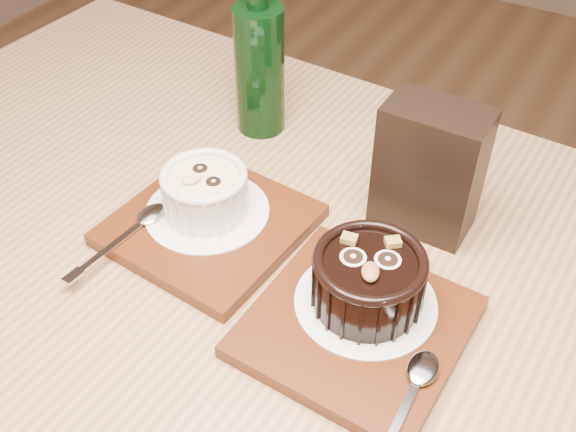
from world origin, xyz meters
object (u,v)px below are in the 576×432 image
at_px(condiment_stand, 429,169).
at_px(green_bottle, 260,65).
at_px(ramekin_white, 205,190).
at_px(tray_left, 210,225).
at_px(table, 266,357).
at_px(ramekin_dark, 368,278).
at_px(tray_right, 356,327).

height_order(condiment_stand, green_bottle, green_bottle).
distance_m(condiment_stand, green_bottle, 0.25).
relative_size(ramekin_white, condiment_stand, 0.63).
bearing_deg(tray_left, condiment_stand, 34.04).
xyz_separation_m(table, green_bottle, (-0.15, 0.24, 0.18)).
distance_m(tray_left, condiment_stand, 0.23).
bearing_deg(table, ramekin_white, 150.09).
bearing_deg(condiment_stand, tray_left, -145.96).
bearing_deg(ramekin_white, ramekin_dark, 15.82).
distance_m(table, condiment_stand, 0.25).
bearing_deg(condiment_stand, ramekin_white, -149.12).
bearing_deg(ramekin_white, condiment_stand, 55.09).
height_order(tray_left, ramekin_white, ramekin_white).
xyz_separation_m(table, condiment_stand, (0.09, 0.18, 0.16)).
bearing_deg(ramekin_dark, table, 176.11).
bearing_deg(ramekin_dark, tray_right, -107.57).
relative_size(tray_left, green_bottle, 0.82).
height_order(ramekin_white, green_bottle, green_bottle).
xyz_separation_m(tray_left, ramekin_dark, (0.19, -0.02, 0.04)).
bearing_deg(ramekin_dark, ramekin_white, 147.50).
height_order(ramekin_dark, condiment_stand, condiment_stand).
height_order(ramekin_white, condiment_stand, condiment_stand).
bearing_deg(green_bottle, table, -57.70).
bearing_deg(tray_right, tray_left, 167.14).
bearing_deg(ramekin_dark, condiment_stand, 67.11).
distance_m(table, green_bottle, 0.34).
relative_size(ramekin_white, ramekin_dark, 0.88).
bearing_deg(ramekin_white, table, -5.70).
bearing_deg(condiment_stand, ramekin_dark, -88.77).
height_order(tray_right, ramekin_dark, ramekin_dark).
bearing_deg(ramekin_dark, tray_left, 149.78).
xyz_separation_m(tray_left, condiment_stand, (0.18, 0.12, 0.06)).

